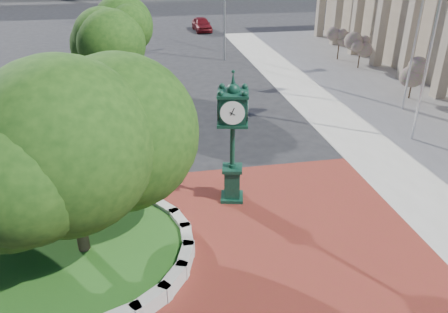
# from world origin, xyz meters

# --- Properties ---
(ground) EXTENTS (200.00, 200.00, 0.00)m
(ground) POSITION_xyz_m (0.00, 0.00, 0.00)
(ground) COLOR black
(ground) RESTS_ON ground
(plaza) EXTENTS (12.00, 12.00, 0.04)m
(plaza) POSITION_xyz_m (0.00, -1.00, 0.02)
(plaza) COLOR maroon
(plaza) RESTS_ON ground
(planter_wall) EXTENTS (2.96, 6.77, 0.54)m
(planter_wall) POSITION_xyz_m (-2.71, -0.00, 0.27)
(planter_wall) COLOR #9E9B93
(planter_wall) RESTS_ON ground
(grass_bed) EXTENTS (6.10, 6.10, 0.40)m
(grass_bed) POSITION_xyz_m (-5.00, 0.00, 0.20)
(grass_bed) COLOR #124114
(grass_bed) RESTS_ON ground
(tree_planter) EXTENTS (5.20, 5.20, 6.33)m
(tree_planter) POSITION_xyz_m (-5.00, 0.00, 3.72)
(tree_planter) COLOR #38281C
(tree_planter) RESTS_ON ground
(tree_street) EXTENTS (4.40, 4.40, 5.45)m
(tree_street) POSITION_xyz_m (-4.00, 18.00, 3.24)
(tree_street) COLOR #38281C
(tree_street) RESTS_ON ground
(post_clock) EXTENTS (1.22, 1.22, 5.03)m
(post_clock) POSITION_xyz_m (0.24, 2.59, 2.76)
(post_clock) COLOR black
(post_clock) RESTS_ON ground
(parked_car) EXTENTS (1.95, 4.36, 1.46)m
(parked_car) POSITION_xyz_m (4.03, 37.24, 0.73)
(parked_car) COLOR #570C12
(parked_car) RESTS_ON ground
(flagpole_a) EXTENTS (1.66, 0.90, 11.39)m
(flagpole_a) POSITION_xyz_m (10.28, 6.43, 5.84)
(flagpole_a) COLOR silver
(flagpole_a) RESTS_ON ground
(flagpole_b) EXTENTS (1.60, 0.60, 10.56)m
(flagpole_b) POSITION_xyz_m (12.16, 10.44, 5.41)
(flagpole_b) COLOR silver
(flagpole_b) RESTS_ON ground
(shrub_near) EXTENTS (1.20, 1.20, 2.20)m
(shrub_near) POSITION_xyz_m (13.65, 12.18, 1.59)
(shrub_near) COLOR #38281C
(shrub_near) RESTS_ON ground
(shrub_mid) EXTENTS (1.20, 1.20, 2.20)m
(shrub_mid) POSITION_xyz_m (13.80, 19.54, 1.59)
(shrub_mid) COLOR #38281C
(shrub_mid) RESTS_ON ground
(shrub_far) EXTENTS (1.20, 1.20, 2.20)m
(shrub_far) POSITION_xyz_m (13.36, 22.41, 1.59)
(shrub_far) COLOR #38281C
(shrub_far) RESTS_ON ground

